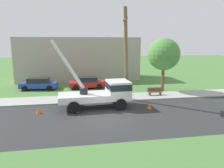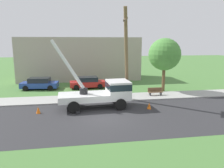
# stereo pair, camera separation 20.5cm
# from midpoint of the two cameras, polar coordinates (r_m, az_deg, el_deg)

# --- Properties ---
(ground_plane) EXTENTS (120.00, 120.00, 0.00)m
(ground_plane) POSITION_cam_midpoint_polar(r_m,az_deg,el_deg) (28.66, -4.72, -0.71)
(ground_plane) COLOR #477538
(road_asphalt) EXTENTS (80.00, 8.73, 0.01)m
(road_asphalt) POSITION_cam_midpoint_polar(r_m,az_deg,el_deg) (17.14, -1.34, -8.71)
(road_asphalt) COLOR #2B2B2D
(road_asphalt) RESTS_ON ground
(sidewalk_strip) EXTENTS (80.00, 3.04, 0.10)m
(sidewalk_strip) POSITION_cam_midpoint_polar(r_m,az_deg,el_deg) (22.71, -3.43, -3.66)
(sidewalk_strip) COLOR #9E9E99
(sidewalk_strip) RESTS_ON ground
(utility_truck) EXTENTS (6.87, 3.21, 5.98)m
(utility_truck) POSITION_cam_midpoint_polar(r_m,az_deg,el_deg) (19.46, -1.85, -2.01)
(utility_truck) COLOR silver
(utility_truck) RESTS_ON ground
(leaning_utility_pole) EXTENTS (1.26, 2.78, 8.83)m
(leaning_utility_pole) POSITION_cam_midpoint_polar(r_m,az_deg,el_deg) (20.68, 4.03, 7.50)
(leaning_utility_pole) COLOR brown
(leaning_utility_pole) RESTS_ON ground
(traffic_cone_ahead) EXTENTS (0.36, 0.36, 0.56)m
(traffic_cone_ahead) POSITION_cam_midpoint_polar(r_m,az_deg,el_deg) (19.47, 9.94, -5.60)
(traffic_cone_ahead) COLOR orange
(traffic_cone_ahead) RESTS_ON ground
(traffic_cone_behind) EXTENTS (0.36, 0.36, 0.56)m
(traffic_cone_behind) POSITION_cam_midpoint_polar(r_m,az_deg,el_deg) (18.97, -18.35, -6.45)
(traffic_cone_behind) COLOR orange
(traffic_cone_behind) RESTS_ON ground
(parked_sedan_blue) EXTENTS (4.55, 2.29, 1.42)m
(parked_sedan_blue) POSITION_cam_midpoint_polar(r_m,az_deg,el_deg) (28.34, -18.12, 0.12)
(parked_sedan_blue) COLOR #263F99
(parked_sedan_blue) RESTS_ON ground
(parked_sedan_red) EXTENTS (4.46, 2.12, 1.42)m
(parked_sedan_red) POSITION_cam_midpoint_polar(r_m,az_deg,el_deg) (27.78, -6.14, 0.39)
(parked_sedan_red) COLOR #B21E1E
(parked_sedan_red) RESTS_ON ground
(park_bench) EXTENTS (1.60, 0.45, 0.90)m
(park_bench) POSITION_cam_midpoint_polar(r_m,az_deg,el_deg) (24.10, 11.43, -2.00)
(park_bench) COLOR brown
(park_bench) RESTS_ON ground
(roadside_tree_near) EXTENTS (3.71, 3.71, 6.20)m
(roadside_tree_near) POSITION_cam_midpoint_polar(r_m,az_deg,el_deg) (26.21, 13.73, 7.47)
(roadside_tree_near) COLOR brown
(roadside_tree_near) RESTS_ON ground
(lowrise_building_backdrop) EXTENTS (18.00, 6.00, 6.40)m
(lowrise_building_backdrop) POSITION_cam_midpoint_polar(r_m,az_deg,el_deg) (34.64, -8.15, 6.58)
(lowrise_building_backdrop) COLOR #A5998C
(lowrise_building_backdrop) RESTS_ON ground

